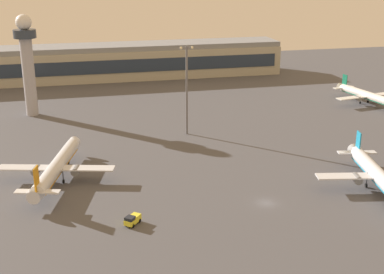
{
  "coord_description": "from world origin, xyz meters",
  "views": [
    {
      "loc": [
        -43.27,
        -104.92,
        54.07
      ],
      "look_at": [
        -8.37,
        40.22,
        4.0
      ],
      "focal_mm": 48.89,
      "sensor_mm": 36.0,
      "label": 1
    }
  ],
  "objects_px": {
    "cargo_loader": "(132,220)",
    "apron_light_west": "(187,85)",
    "control_tower": "(27,58)",
    "airplane_near_gate": "(379,176)",
    "airplane_taxiway_distant": "(56,167)",
    "airplane_far_stand": "(368,96)"
  },
  "relations": [
    {
      "from": "airplane_taxiway_distant",
      "to": "cargo_loader",
      "type": "xyz_separation_m",
      "value": [
        15.93,
        -28.7,
        -2.59
      ]
    },
    {
      "from": "airplane_near_gate",
      "to": "airplane_far_stand",
      "type": "xyz_separation_m",
      "value": [
        42.63,
        75.16,
        -0.32
      ]
    },
    {
      "from": "control_tower",
      "to": "apron_light_west",
      "type": "xyz_separation_m",
      "value": [
        50.82,
        -35.54,
        -4.86
      ]
    },
    {
      "from": "airplane_near_gate",
      "to": "apron_light_west",
      "type": "bearing_deg",
      "value": -45.33
    },
    {
      "from": "airplane_taxiway_distant",
      "to": "airplane_far_stand",
      "type": "xyz_separation_m",
      "value": [
        120.2,
        50.02,
        -0.26
      ]
    },
    {
      "from": "airplane_taxiway_distant",
      "to": "airplane_near_gate",
      "type": "bearing_deg",
      "value": -2.88
    },
    {
      "from": "airplane_taxiway_distant",
      "to": "apron_light_west",
      "type": "bearing_deg",
      "value": 50.91
    },
    {
      "from": "airplane_far_stand",
      "to": "control_tower",
      "type": "bearing_deg",
      "value": -16.55
    },
    {
      "from": "airplane_taxiway_distant",
      "to": "airplane_far_stand",
      "type": "bearing_deg",
      "value": 37.67
    },
    {
      "from": "airplane_near_gate",
      "to": "airplane_taxiway_distant",
      "type": "relative_size",
      "value": 1.03
    },
    {
      "from": "apron_light_west",
      "to": "airplane_far_stand",
      "type": "bearing_deg",
      "value": 14.27
    },
    {
      "from": "airplane_taxiway_distant",
      "to": "apron_light_west",
      "type": "distance_m",
      "value": 52.83
    },
    {
      "from": "apron_light_west",
      "to": "airplane_near_gate",
      "type": "bearing_deg",
      "value": -56.88
    },
    {
      "from": "cargo_loader",
      "to": "apron_light_west",
      "type": "bearing_deg",
      "value": -73.34
    },
    {
      "from": "airplane_near_gate",
      "to": "cargo_loader",
      "type": "bearing_deg",
      "value": 14.86
    },
    {
      "from": "airplane_near_gate",
      "to": "airplane_far_stand",
      "type": "height_order",
      "value": "airplane_near_gate"
    },
    {
      "from": "airplane_near_gate",
      "to": "apron_light_west",
      "type": "height_order",
      "value": "apron_light_west"
    },
    {
      "from": "control_tower",
      "to": "airplane_taxiway_distant",
      "type": "relative_size",
      "value": 0.96
    },
    {
      "from": "control_tower",
      "to": "airplane_near_gate",
      "type": "height_order",
      "value": "control_tower"
    },
    {
      "from": "apron_light_west",
      "to": "cargo_loader",
      "type": "bearing_deg",
      "value": -113.59
    },
    {
      "from": "cargo_loader",
      "to": "apron_light_west",
      "type": "relative_size",
      "value": 0.15
    },
    {
      "from": "airplane_near_gate",
      "to": "apron_light_west",
      "type": "relative_size",
      "value": 1.35
    }
  ]
}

